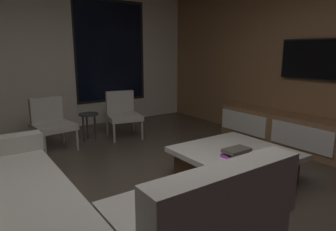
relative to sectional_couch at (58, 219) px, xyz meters
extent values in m
plane|color=#473D33|center=(0.81, 0.10, -0.29)|extent=(9.20, 9.20, 0.00)
cube|color=silver|center=(0.81, 3.76, 1.06)|extent=(6.60, 0.12, 2.70)
cube|color=black|center=(2.11, 3.69, 1.16)|extent=(1.52, 0.02, 2.02)
cube|color=black|center=(2.11, 3.68, 1.16)|extent=(1.40, 0.03, 1.90)
cube|color=beige|center=(0.26, 3.58, 1.01)|extent=(2.10, 0.12, 2.60)
cube|color=#8E6642|center=(3.87, 0.10, 1.06)|extent=(0.12, 7.80, 2.70)
cube|color=#B2ADA3|center=(-0.24, 0.23, 0.01)|extent=(0.86, 2.42, 0.24)
cube|color=#B2ADA3|center=(0.74, -0.57, 0.01)|extent=(1.07, 0.86, 0.24)
cube|color=#B2ADA3|center=(0.74, -0.92, 0.33)|extent=(1.10, 0.20, 0.40)
cube|color=#49311D|center=(2.02, 0.17, -0.14)|extent=(1.00, 1.00, 0.30)
cube|color=white|center=(2.02, 0.17, 0.04)|extent=(1.16, 1.16, 0.06)
cube|color=#BE3ECE|center=(1.88, 0.03, 0.08)|extent=(0.29, 0.21, 0.03)
cube|color=#414BA5|center=(1.88, 0.02, 0.11)|extent=(0.21, 0.15, 0.03)
cube|color=#544F45|center=(1.88, 0.03, 0.14)|extent=(0.30, 0.17, 0.03)
cylinder|color=#B2ADA0|center=(1.96, 2.20, -0.11)|extent=(0.04, 0.04, 0.36)
cylinder|color=#B2ADA0|center=(1.49, 2.29, -0.11)|extent=(0.04, 0.04, 0.36)
cylinder|color=#B2ADA0|center=(2.06, 2.69, -0.11)|extent=(0.04, 0.04, 0.36)
cylinder|color=#B2ADA0|center=(1.59, 2.78, -0.11)|extent=(0.04, 0.04, 0.36)
cube|color=#B2ADA3|center=(1.78, 2.49, 0.07)|extent=(0.64, 0.65, 0.08)
cube|color=#B2ADA3|center=(1.82, 2.72, 0.30)|extent=(0.49, 0.17, 0.38)
cylinder|color=#B2ADA0|center=(0.88, 2.26, -0.11)|extent=(0.04, 0.04, 0.36)
cylinder|color=#B2ADA0|center=(0.40, 2.20, -0.11)|extent=(0.04, 0.04, 0.36)
cylinder|color=#B2ADA0|center=(0.82, 2.76, -0.11)|extent=(0.04, 0.04, 0.36)
cylinder|color=#B2ADA0|center=(0.34, 2.70, -0.11)|extent=(0.04, 0.04, 0.36)
cube|color=#B2ADA3|center=(0.61, 2.48, 0.07)|extent=(0.61, 0.63, 0.08)
cube|color=#B2ADA3|center=(0.58, 2.72, 0.30)|extent=(0.49, 0.14, 0.38)
cylinder|color=#333338|center=(1.11, 2.65, -0.06)|extent=(0.03, 0.03, 0.46)
cylinder|color=#333338|center=(1.31, 2.65, -0.06)|extent=(0.03, 0.03, 0.46)
cylinder|color=#333338|center=(1.21, 2.75, -0.06)|extent=(0.03, 0.03, 0.46)
cylinder|color=#333338|center=(1.21, 2.65, 0.16)|extent=(0.32, 0.32, 0.02)
cube|color=#8E6642|center=(3.59, 0.20, -0.03)|extent=(0.44, 3.10, 0.52)
cube|color=white|center=(3.36, 0.20, 0.00)|extent=(0.02, 0.93, 0.33)
cube|color=white|center=(3.36, 1.24, 0.00)|extent=(0.02, 0.93, 0.33)
cube|color=black|center=(3.77, 0.35, 1.06)|extent=(0.04, 1.01, 0.58)
cube|color=black|center=(3.76, 0.35, 1.06)|extent=(0.05, 0.97, 0.54)
camera|label=1|loc=(-0.46, -2.03, 1.18)|focal=31.90mm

